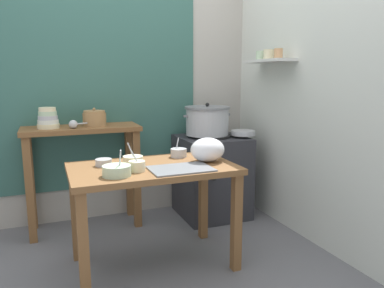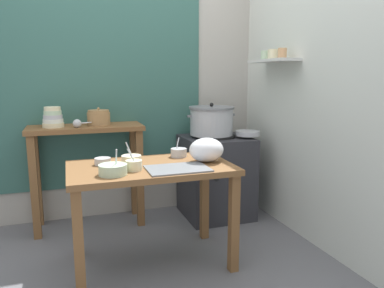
{
  "view_description": "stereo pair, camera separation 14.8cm",
  "coord_description": "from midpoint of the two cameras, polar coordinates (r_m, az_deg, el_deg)",
  "views": [
    {
      "loc": [
        -0.58,
        -2.37,
        1.31
      ],
      "look_at": [
        0.42,
        0.12,
        0.82
      ],
      "focal_mm": 34.32,
      "sensor_mm": 36.0,
      "label": 1
    },
    {
      "loc": [
        -0.45,
        -2.42,
        1.31
      ],
      "look_at": [
        0.42,
        0.12,
        0.82
      ],
      "focal_mm": 34.32,
      "sensor_mm": 36.0,
      "label": 2
    }
  ],
  "objects": [
    {
      "name": "steamer_pot",
      "position": [
        3.41,
        4.28,
        3.63
      ],
      "size": [
        0.47,
        0.42,
        0.3
      ],
      "color": "#B7BABF",
      "rests_on": "stove_block"
    },
    {
      "name": "bowl_stack_enamel",
      "position": [
        3.23,
        -19.59,
        3.8
      ],
      "size": [
        0.17,
        0.17,
        0.17
      ],
      "color": "beige",
      "rests_on": "back_shelf_table"
    },
    {
      "name": "prep_bowl_1",
      "position": [
        2.75,
        -0.55,
        -1.29
      ],
      "size": [
        0.12,
        0.12,
        0.14
      ],
      "color": "#B7BABF",
      "rests_on": "prep_table"
    },
    {
      "name": "stove_block",
      "position": [
        3.51,
        4.89,
        -5.0
      ],
      "size": [
        0.6,
        0.61,
        0.78
      ],
      "color": "#2D2D33",
      "rests_on": "ground"
    },
    {
      "name": "wide_pan",
      "position": [
        3.43,
        9.84,
        1.66
      ],
      "size": [
        0.22,
        0.22,
        0.04
      ],
      "primitive_type": "cylinder",
      "color": "#B7BABF",
      "rests_on": "stove_block"
    },
    {
      "name": "ladle",
      "position": [
        3.15,
        -16.0,
        3.09
      ],
      "size": [
        0.24,
        0.12,
        0.07
      ],
      "color": "#B7BABF",
      "rests_on": "back_shelf_table"
    },
    {
      "name": "back_shelf_table",
      "position": [
        3.29,
        -14.79,
        -1.05
      ],
      "size": [
        0.96,
        0.4,
        0.9
      ],
      "color": "brown",
      "rests_on": "ground"
    },
    {
      "name": "prep_bowl_3",
      "position": [
        2.37,
        -7.27,
        -3.25
      ],
      "size": [
        0.11,
        0.11,
        0.15
      ],
      "color": "beige",
      "rests_on": "prep_table"
    },
    {
      "name": "prep_bowl_2",
      "position": [
        2.57,
        -12.12,
        -2.6
      ],
      "size": [
        0.11,
        0.11,
        0.05
      ],
      "color": "#B7BABF",
      "rests_on": "prep_table"
    },
    {
      "name": "clay_pot",
      "position": [
        3.26,
        -13.05,
        3.99
      ],
      "size": [
        0.19,
        0.19,
        0.16
      ],
      "color": "#A37A4C",
      "rests_on": "back_shelf_table"
    },
    {
      "name": "plastic_bag",
      "position": [
        2.59,
        3.88,
        -0.92
      ],
      "size": [
        0.25,
        0.21,
        0.17
      ],
      "primitive_type": "ellipsoid",
      "color": "white",
      "rests_on": "prep_table"
    },
    {
      "name": "prep_bowl_0",
      "position": [
        2.29,
        -10.39,
        -3.88
      ],
      "size": [
        0.17,
        0.17,
        0.16
      ],
      "color": "#B7D1AD",
      "rests_on": "prep_table"
    },
    {
      "name": "wall_back",
      "position": [
        3.54,
        -9.24,
        10.1
      ],
      "size": [
        4.4,
        0.12,
        2.6
      ],
      "color": "#B2ADA3",
      "rests_on": "ground"
    },
    {
      "name": "prep_table",
      "position": [
        2.54,
        -4.73,
        -5.73
      ],
      "size": [
        1.1,
        0.66,
        0.72
      ],
      "color": "brown",
      "rests_on": "ground"
    },
    {
      "name": "prep_bowl_4",
      "position": [
        2.52,
        -7.76,
        -2.46
      ],
      "size": [
        0.13,
        0.13,
        0.16
      ],
      "color": "beige",
      "rests_on": "prep_table"
    },
    {
      "name": "ground_plane",
      "position": [
        2.78,
        -6.2,
        -17.85
      ],
      "size": [
        9.0,
        9.0,
        0.0
      ],
      "primitive_type": "plane",
      "color": "slate"
    },
    {
      "name": "serving_tray",
      "position": [
        2.39,
        -0.48,
        -3.85
      ],
      "size": [
        0.4,
        0.28,
        0.01
      ],
      "primitive_type": "cube",
      "color": "slate",
      "rests_on": "prep_table"
    },
    {
      "name": "wall_right",
      "position": [
        3.23,
        17.83,
        9.69
      ],
      "size": [
        0.3,
        3.2,
        2.6
      ],
      "color": "silver",
      "rests_on": "ground"
    }
  ]
}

